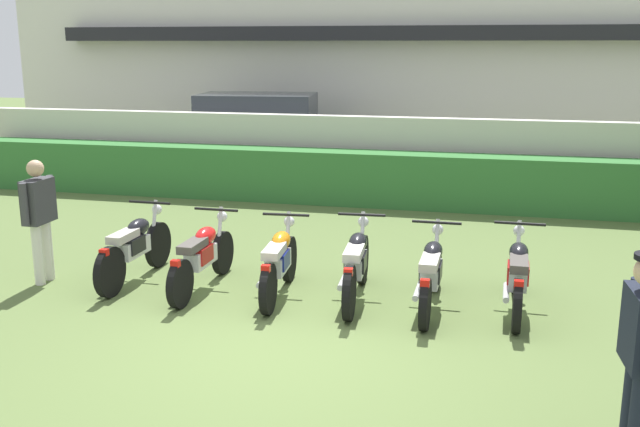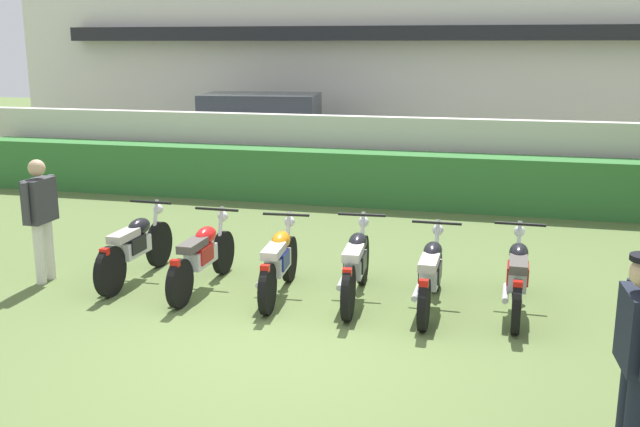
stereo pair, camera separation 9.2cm
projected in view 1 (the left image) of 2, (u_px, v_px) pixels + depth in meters
The scene contains 12 objects.
ground at pixel (278, 346), 7.49m from camera, with size 60.00×60.00×0.00m, color #566B38.
building at pixel (426, 40), 20.97m from camera, with size 22.68×6.50×6.30m.
compound_wall at pixel (387, 158), 14.48m from camera, with size 21.55×0.30×1.64m, color beige.
hedge_row at pixel (381, 179), 13.89m from camera, with size 17.24×0.70×1.03m, color #337033.
parked_car at pixel (264, 134), 17.30m from camera, with size 4.69×2.50×1.89m.
motorcycle_in_row_0 at pixel (134, 247), 9.45m from camera, with size 0.60×1.92×0.97m.
motorcycle_in_row_1 at pixel (202, 256), 9.11m from camera, with size 0.60×1.93×0.95m.
motorcycle_in_row_2 at pixel (279, 262), 8.86m from camera, with size 0.60×1.81×0.96m.
motorcycle_in_row_3 at pixel (356, 264), 8.73m from camera, with size 0.60×1.95×0.97m.
motorcycle_in_row_4 at pixel (431, 273), 8.46m from camera, with size 0.60×1.92×0.94m.
motorcycle_in_row_5 at pixel (517, 275), 8.37m from camera, with size 0.60×1.91×0.96m.
inspector_person at pixel (39, 211), 9.30m from camera, with size 0.22×0.66×1.62m.
Camera 1 is at (2.06, -6.68, 3.06)m, focal length 40.61 mm.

